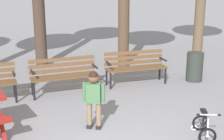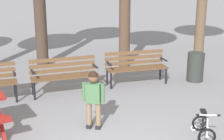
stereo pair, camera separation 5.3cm
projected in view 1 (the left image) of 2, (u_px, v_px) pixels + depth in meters
name	position (u px, v px, depth m)	size (l,w,h in m)	color
park_bench_left	(64.00, 73.00, 7.77)	(1.60, 0.47, 0.85)	brown
park_bench_right	(135.00, 65.00, 8.48)	(1.63, 0.56, 0.85)	brown
child_standing	(94.00, 95.00, 5.89)	(0.37, 0.27, 1.09)	#7F664C
kids_bicycle	(204.00, 127.00, 5.65)	(0.53, 0.63, 0.54)	black
trash_bin	(195.00, 67.00, 8.74)	(0.44, 0.44, 0.78)	#2D332D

